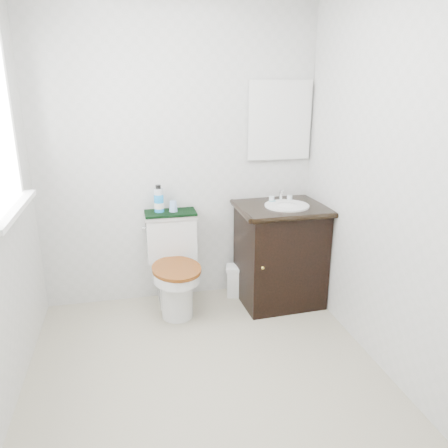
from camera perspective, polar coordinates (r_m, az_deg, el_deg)
name	(u,v)px	position (r m, az deg, el deg)	size (l,w,h in m)	color
floor	(208,380)	(2.83, -2.05, -19.74)	(2.40, 2.40, 0.00)	#A29D82
wall_back	(178,155)	(3.48, -5.98, 9.00)	(2.40, 2.40, 0.00)	silver
wall_front	(285,287)	(1.21, 7.99, -8.21)	(2.40, 2.40, 0.00)	silver
wall_right	(392,179)	(2.72, 21.15, 5.46)	(2.40, 2.40, 0.00)	silver
mirror	(279,120)	(3.61, 7.25, 13.27)	(0.50, 0.02, 0.60)	silver
toilet	(174,269)	(3.49, -6.55, -5.85)	(0.41, 0.63, 0.75)	silver
vanity	(280,252)	(3.57, 7.34, -3.62)	(0.69, 0.60, 0.92)	black
trash_bin	(237,280)	(3.74, 1.73, -7.38)	(0.22, 0.19, 0.27)	white
towel	(170,213)	(3.45, -7.02, 1.47)	(0.40, 0.22, 0.02)	black
mouthwash_bottle	(159,200)	(3.44, -8.51, 3.16)	(0.07, 0.07, 0.21)	#1B93EC
cup	(173,206)	(3.45, -6.65, 2.32)	(0.07, 0.07, 0.08)	#86A8DC
soap_bar	(272,201)	(3.53, 6.35, 2.98)	(0.07, 0.05, 0.02)	#1A6E80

